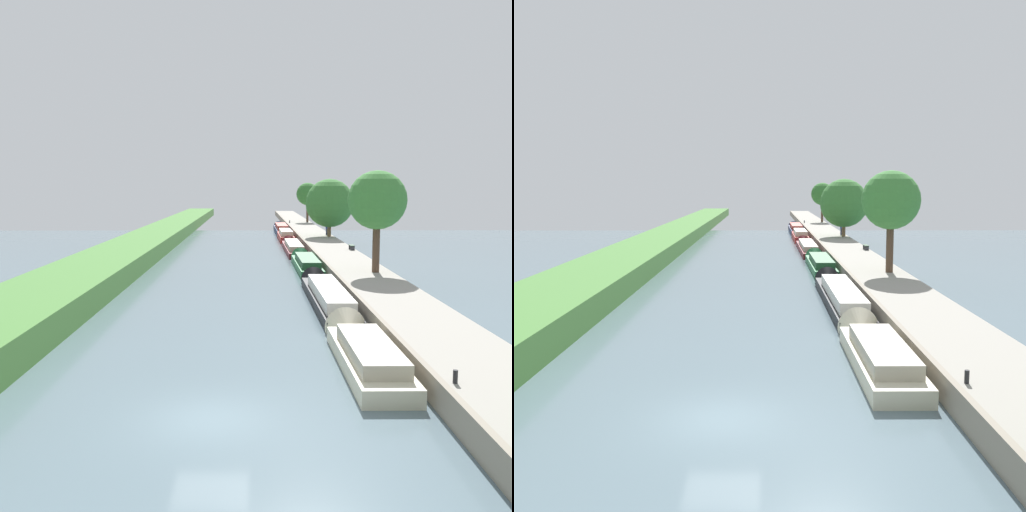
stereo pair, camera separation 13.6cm
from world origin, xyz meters
TOP-DOWN VIEW (x-y plane):
  - ground_plane at (0.00, 0.00)m, footprint 160.00×160.00m
  - right_towpath at (9.91, 0.00)m, footprint 4.25×260.00m
  - stone_quay at (7.67, 0.00)m, footprint 0.25×260.00m
  - narrowboat_cream at (6.15, 6.21)m, footprint 2.20×10.39m
  - narrowboat_black at (6.20, 19.03)m, footprint 2.02×15.93m
  - narrowboat_green at (6.38, 34.99)m, footprint 1.96×12.55m
  - narrowboat_maroon at (6.19, 49.11)m, footprint 1.84×15.12m
  - narrowboat_red at (6.16, 63.24)m, footprint 1.86×11.33m
  - narrowboat_navy at (6.27, 76.58)m, footprint 1.96×14.45m
  - tree_rightbank_midnear at (10.73, 25.51)m, footprint 4.38×4.38m
  - tree_rightbank_midfar at (11.34, 56.48)m, footprint 6.10×6.10m
  - tree_rightbank_far at (11.41, 86.13)m, footprint 3.93×3.93m
  - person_walking at (11.37, 58.97)m, footprint 0.34×0.34m
  - mooring_bollard_near at (8.09, 0.43)m, footprint 0.16×0.16m
  - mooring_bollard_far at (8.09, 83.12)m, footprint 0.16×0.16m
  - park_bench at (11.59, 41.08)m, footprint 0.44×1.50m

SIDE VIEW (x-z plane):
  - ground_plane at x=0.00m, z-range 0.00..0.00m
  - narrowboat_maroon at x=6.19m, z-range -0.41..1.34m
  - narrowboat_green at x=6.38m, z-range -0.44..1.42m
  - narrowboat_cream at x=6.15m, z-range -0.54..1.55m
  - right_towpath at x=9.91m, z-range 0.00..1.03m
  - narrowboat_black at x=6.20m, z-range -0.45..1.52m
  - stone_quay at x=7.67m, z-range 0.00..1.08m
  - narrowboat_navy at x=6.27m, z-range -0.40..1.52m
  - narrowboat_red at x=6.16m, z-range -0.37..1.57m
  - mooring_bollard_near at x=8.09m, z-range 1.03..1.48m
  - mooring_bollard_far at x=8.09m, z-range 1.03..1.48m
  - park_bench at x=11.59m, z-range 1.14..1.61m
  - person_walking at x=11.37m, z-range 1.07..2.73m
  - tree_rightbank_midfar at x=11.34m, z-range 1.61..8.88m
  - tree_rightbank_far at x=11.41m, z-range 2.47..9.36m
  - tree_rightbank_midnear at x=10.73m, z-range 2.59..10.18m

